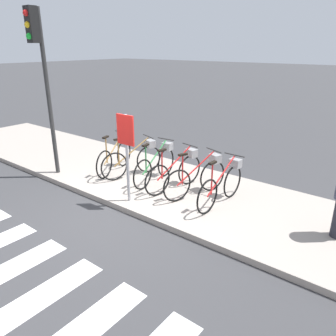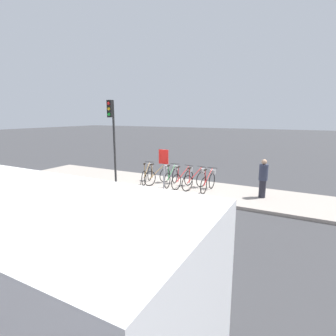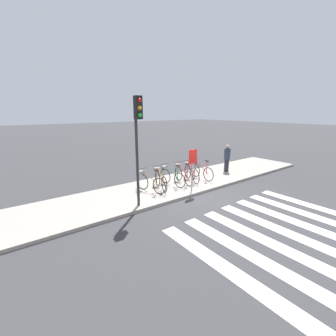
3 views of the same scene
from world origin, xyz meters
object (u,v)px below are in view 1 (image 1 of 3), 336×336
parked_bicycle_0 (116,154)px  parked_bicycle_3 (177,170)px  parked_bicycle_5 (223,183)px  parked_bicycle_2 (157,163)px  traffic_light (40,60)px  parked_bicycle_1 (135,158)px  sign_post (126,144)px  parked_bicycle_4 (199,176)px

parked_bicycle_0 → parked_bicycle_3: bearing=1.1°
parked_bicycle_0 → parked_bicycle_5: 3.11m
parked_bicycle_2 → parked_bicycle_3: size_ratio=1.01×
parked_bicycle_0 → traffic_light: (-1.11, -1.15, 2.32)m
parked_bicycle_3 → parked_bicycle_5: 1.19m
parked_bicycle_0 → parked_bicycle_1: 0.63m
parked_bicycle_1 → parked_bicycle_3: size_ratio=0.97×
parked_bicycle_2 → traffic_light: traffic_light is taller
parked_bicycle_3 → traffic_light: 4.00m
parked_bicycle_2 → parked_bicycle_3: 0.65m
parked_bicycle_1 → traffic_light: 3.13m
traffic_light → sign_post: traffic_light is taller
parked_bicycle_4 → sign_post: sign_post is taller
parked_bicycle_1 → parked_bicycle_5: bearing=-0.7°
parked_bicycle_0 → parked_bicycle_3: size_ratio=0.98×
parked_bicycle_3 → parked_bicycle_4: 0.57m
parked_bicycle_2 → sign_post: bearing=-79.5°
parked_bicycle_3 → parked_bicycle_4: size_ratio=1.03×
parked_bicycle_4 → parked_bicycle_5: same height
parked_bicycle_2 → traffic_light: (-2.39, -1.25, 2.32)m
traffic_light → parked_bicycle_4: bearing=18.4°
parked_bicycle_1 → parked_bicycle_5: size_ratio=0.96×
parked_bicycle_5 → parked_bicycle_4: bearing=176.3°
parked_bicycle_3 → parked_bicycle_4: (0.57, 0.02, 0.00)m
parked_bicycle_0 → parked_bicycle_1: size_ratio=1.01×
parked_bicycle_0 → parked_bicycle_5: same height
traffic_light → sign_post: (2.61, 0.04, -1.52)m
parked_bicycle_3 → parked_bicycle_4: same height
parked_bicycle_3 → parked_bicycle_1: bearing=179.6°
parked_bicycle_0 → parked_bicycle_3: 1.93m
parked_bicycle_0 → parked_bicycle_2: bearing=4.8°
parked_bicycle_0 → parked_bicycle_4: bearing=1.3°
sign_post → parked_bicycle_4: bearing=49.4°
parked_bicycle_0 → parked_bicycle_4: same height
parked_bicycle_0 → parked_bicycle_1: (0.62, 0.05, 0.00)m
parked_bicycle_5 → parked_bicycle_2: bearing=177.1°
parked_bicycle_3 → sign_post: 1.46m
parked_bicycle_1 → parked_bicycle_5: same height
parked_bicycle_1 → sign_post: 1.66m
parked_bicycle_3 → traffic_light: size_ratio=0.43×
parked_bicycle_3 → parked_bicycle_2: bearing=173.8°
parked_bicycle_0 → sign_post: (1.51, -1.10, 0.80)m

